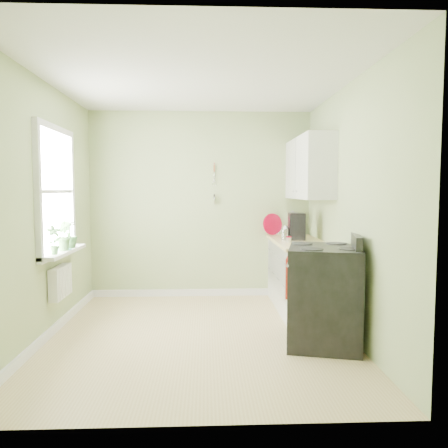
{
  "coord_description": "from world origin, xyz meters",
  "views": [
    {
      "loc": [
        0.08,
        -4.59,
        1.57
      ],
      "look_at": [
        0.29,
        0.55,
        1.17
      ],
      "focal_mm": 35.0,
      "sensor_mm": 36.0,
      "label": 1
    }
  ],
  "objects_px": {
    "stove": "(324,295)",
    "coffee_maker": "(296,227)",
    "stand_mixer": "(293,224)",
    "kettle": "(285,233)"
  },
  "relations": [
    {
      "from": "stove",
      "to": "stand_mixer",
      "type": "height_order",
      "value": "stand_mixer"
    },
    {
      "from": "stove",
      "to": "kettle",
      "type": "distance_m",
      "value": 1.42
    },
    {
      "from": "kettle",
      "to": "stove",
      "type": "bearing_deg",
      "value": -82.97
    },
    {
      "from": "stove",
      "to": "coffee_maker",
      "type": "height_order",
      "value": "coffee_maker"
    },
    {
      "from": "stove",
      "to": "stand_mixer",
      "type": "xyz_separation_m",
      "value": [
        0.08,
        2.02,
        0.56
      ]
    },
    {
      "from": "coffee_maker",
      "to": "stand_mixer",
      "type": "bearing_deg",
      "value": 82.08
    },
    {
      "from": "stove",
      "to": "coffee_maker",
      "type": "relative_size",
      "value": 3.18
    },
    {
      "from": "kettle",
      "to": "stand_mixer",
      "type": "bearing_deg",
      "value": 70.67
    },
    {
      "from": "stand_mixer",
      "to": "kettle",
      "type": "xyz_separation_m",
      "value": [
        -0.24,
        -0.7,
        -0.06
      ]
    },
    {
      "from": "stove",
      "to": "coffee_maker",
      "type": "distance_m",
      "value": 1.47
    }
  ]
}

